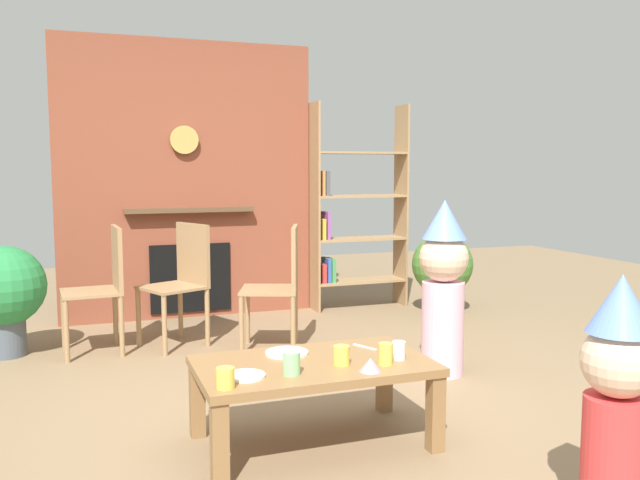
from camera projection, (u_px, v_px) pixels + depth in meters
name	position (u px, v px, depth m)	size (l,w,h in m)	color
ground_plane	(319.00, 410.00, 3.61)	(12.00, 12.00, 0.00)	#846B4C
brick_fireplace_feature	(187.00, 182.00, 5.81)	(2.20, 0.28, 2.40)	brown
bookshelf	(352.00, 216.00, 6.17)	(0.90, 0.28, 1.90)	#9E7A51
coffee_table	(313.00, 374.00, 3.14)	(1.10, 0.64, 0.40)	olive
paper_cup_near_left	(386.00, 354.00, 3.08)	(0.07, 0.07, 0.10)	#F2CC4C
paper_cup_near_right	(341.00, 355.00, 3.08)	(0.08, 0.08, 0.09)	#F2CC4C
paper_cup_center	(399.00, 350.00, 3.16)	(0.07, 0.07, 0.09)	silver
paper_cup_far_left	(292.00, 363.00, 2.93)	(0.08, 0.08, 0.10)	#8CD18C
paper_cup_far_right	(225.00, 378.00, 2.75)	(0.08, 0.08, 0.09)	#F2CC4C
paper_plate_front	(245.00, 376.00, 2.90)	(0.18, 0.18, 0.01)	white
paper_plate_rear	(287.00, 353.00, 3.26)	(0.21, 0.21, 0.01)	white
birthday_cake_slice	(370.00, 365.00, 2.98)	(0.10, 0.10, 0.06)	pink
table_fork	(365.00, 347.00, 3.38)	(0.15, 0.02, 0.01)	silver
child_with_cone_hat	(617.00, 399.00, 2.34)	(0.26, 0.26, 0.95)	#D13838
child_in_pink	(443.00, 283.00, 4.18)	(0.31, 0.31, 1.11)	#EAB2C6
dining_chair_left	(104.00, 281.00, 4.70)	(0.43, 0.43, 0.90)	#9E7A51
dining_chair_middle	(183.00, 276.00, 4.91)	(0.53, 0.53, 0.90)	#9E7A51
dining_chair_right	(282.00, 280.00, 4.75)	(0.51, 0.51, 0.90)	#9E7A51
potted_plant_tall	(442.00, 267.00, 6.00)	(0.55, 0.55, 0.72)	#9E5B42
potted_plant_short	(4.00, 291.00, 4.60)	(0.56, 0.56, 0.78)	#4C5660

